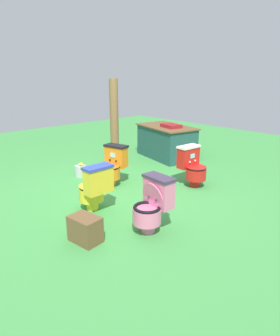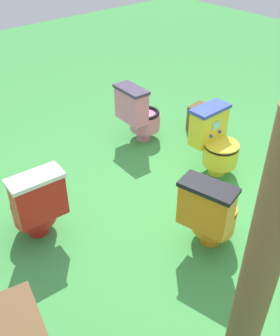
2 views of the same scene
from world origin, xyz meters
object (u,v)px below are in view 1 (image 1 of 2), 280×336
Objects in this scene: toilet_pink at (152,204)px; wooden_post at (114,124)px; toilet_red at (192,166)px; lemon_bucket at (80,171)px; small_crate at (85,229)px; toilet_yellow at (94,187)px; toilet_orange at (113,165)px; vendor_table at (166,142)px.

wooden_post is at bearing -26.10° from toilet_pink.
toilet_red is 2.63× the size of lemon_bucket.
toilet_red is at bearing 33.38° from lemon_bucket.
lemon_bucket is (-2.14, 1.30, -0.05)m from small_crate.
toilet_yellow is at bearing -46.47° from wooden_post.
toilet_pink is 1.89× the size of small_crate.
toilet_orange is 0.45× the size of vendor_table.
toilet_pink is 2.58m from lemon_bucket.
toilet_orange is 1.85m from toilet_pink.
vendor_table is at bearing 84.60° from lemon_bucket.
toilet_yellow is 1.89× the size of small_crate.
wooden_post reaches higher than toilet_orange.
toilet_orange is 1.14m from toilet_yellow.
toilet_orange is 2.63× the size of lemon_bucket.
wooden_post reaches higher than lemon_bucket.
small_crate is at bearing -133.20° from toilet_yellow.
toilet_pink is 1.00× the size of toilet_yellow.
small_crate is at bearing 68.31° from toilet_pink.
toilet_orange is at bearing -19.19° from toilet_pink.
toilet_yellow is at bearing -5.13° from toilet_red.
toilet_yellow is 3.28m from vendor_table.
toilet_pink is at bearing -50.84° from vendor_table.
small_crate is (1.93, -3.61, -0.23)m from vendor_table.
toilet_red is 1.00× the size of toilet_yellow.
toilet_yellow is 2.32m from wooden_post.
toilet_pink is 0.45× the size of vendor_table.
toilet_yellow is at bearing 14.40° from toilet_pink.
vendor_table is at bearing -119.52° from toilet_red.
vendor_table is at bearing -88.13° from toilet_orange.
small_crate is at bearing -45.52° from wooden_post.
wooden_post is (-0.84, 0.73, 0.57)m from toilet_orange.
lemon_bucket is at bearing -52.08° from toilet_red.
small_crate is (0.31, -2.51, -0.21)m from toilet_red.
lemon_bucket is (-0.22, -2.31, -0.28)m from vendor_table.
toilet_orange and toilet_red have the same top height.
vendor_table reaches higher than toilet_yellow.
vendor_table is 4.10m from small_crate.
toilet_orange and toilet_yellow have the same top height.
toilet_yellow is 2.63× the size of lemon_bucket.
vendor_table is at bearing 23.06° from toilet_yellow.
toilet_red is at bearing -65.41° from toilet_pink.
toilet_pink is 0.90m from small_crate.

